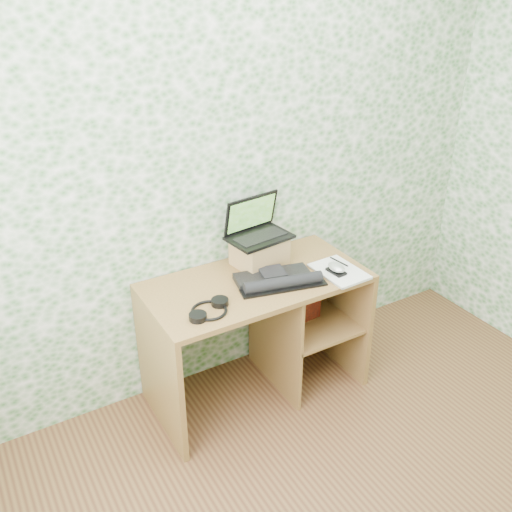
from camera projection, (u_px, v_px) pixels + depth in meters
wall_back at (227, 165)px, 3.03m from camera, size 3.50×0.00×3.50m
desk at (265, 315)px, 3.23m from camera, size 1.20×0.60×0.75m
riser at (259, 252)px, 3.17m from camera, size 0.29×0.25×0.16m
laptop at (256, 228)px, 3.13m from camera, size 0.36×0.28×0.22m
keyboard at (277, 279)px, 3.01m from camera, size 0.47×0.32×0.06m
headphones at (209, 310)px, 2.77m from camera, size 0.24×0.23×0.03m
notepad at (339, 271)px, 3.12m from camera, size 0.22×0.31×0.01m
mouse at (336, 269)px, 3.08m from camera, size 0.08×0.12×0.04m
pen at (339, 262)px, 3.19m from camera, size 0.03×0.13×0.01m
red_box at (301, 299)px, 3.28m from camera, size 0.24×0.10×0.29m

